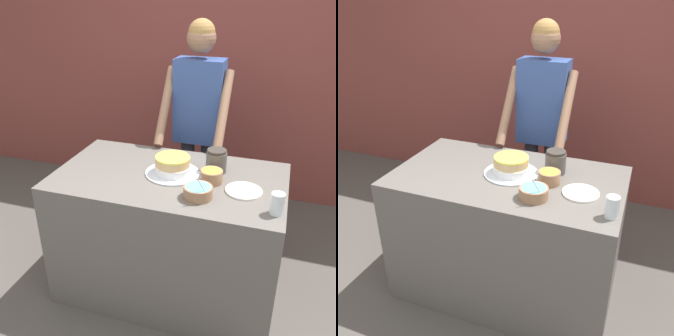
# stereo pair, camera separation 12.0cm
# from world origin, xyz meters

# --- Properties ---
(ground_plane) EXTENTS (14.00, 14.00, 0.00)m
(ground_plane) POSITION_xyz_m (0.00, 0.00, 0.00)
(ground_plane) COLOR #4C4742
(wall_back) EXTENTS (10.00, 0.05, 2.60)m
(wall_back) POSITION_xyz_m (0.00, 1.97, 1.30)
(wall_back) COLOR brown
(wall_back) RESTS_ON ground_plane
(counter) EXTENTS (1.44, 0.83, 0.89)m
(counter) POSITION_xyz_m (0.00, 0.41, 0.45)
(counter) COLOR #5B5651
(counter) RESTS_ON ground_plane
(person_baker) EXTENTS (0.50, 0.48, 1.76)m
(person_baker) POSITION_xyz_m (0.00, 1.15, 1.09)
(person_baker) COLOR #2D2D38
(person_baker) RESTS_ON ground_plane
(cake) EXTENTS (0.35, 0.35, 0.12)m
(cake) POSITION_xyz_m (0.01, 0.44, 0.94)
(cake) COLOR silver
(cake) RESTS_ON counter
(frosting_bowl_blue) EXTENTS (0.17, 0.17, 0.16)m
(frosting_bowl_blue) POSITION_xyz_m (0.24, 0.20, 0.93)
(frosting_bowl_blue) COLOR #936B4C
(frosting_bowl_blue) RESTS_ON counter
(frosting_bowl_orange) EXTENTS (0.14, 0.14, 0.08)m
(frosting_bowl_orange) POSITION_xyz_m (0.27, 0.41, 0.93)
(frosting_bowl_orange) COLOR #936B4C
(frosting_bowl_orange) RESTS_ON counter
(drinking_glass) EXTENTS (0.07, 0.07, 0.12)m
(drinking_glass) POSITION_xyz_m (0.66, 0.17, 0.95)
(drinking_glass) COLOR silver
(drinking_glass) RESTS_ON counter
(ceramic_plate) EXTENTS (0.21, 0.21, 0.01)m
(ceramic_plate) POSITION_xyz_m (0.47, 0.35, 0.90)
(ceramic_plate) COLOR white
(ceramic_plate) RESTS_ON counter
(stoneware_jar) EXTENTS (0.13, 0.13, 0.15)m
(stoneware_jar) POSITION_xyz_m (0.27, 0.56, 0.96)
(stoneware_jar) COLOR #4C4742
(stoneware_jar) RESTS_ON counter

